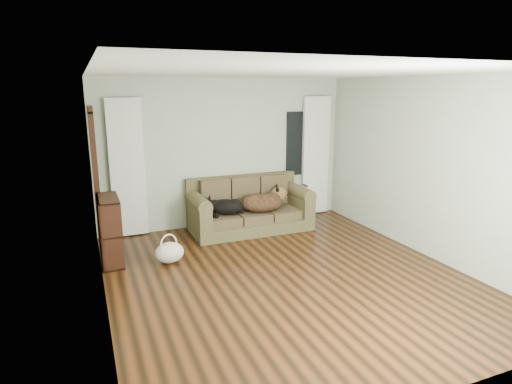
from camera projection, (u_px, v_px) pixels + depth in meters
name	position (u px, v px, depth m)	size (l,w,h in m)	color
floor	(286.00, 276.00, 5.66)	(5.00, 5.00, 0.00)	black
ceiling	(290.00, 72.00, 5.04)	(5.00, 5.00, 0.00)	white
wall_back	(225.00, 153.00, 7.60)	(4.50, 0.04, 2.60)	#ACC2A4
wall_left	(97.00, 197.00, 4.52)	(0.04, 5.00, 2.60)	#ACC2A4
wall_right	(427.00, 168.00, 6.18)	(0.04, 5.00, 2.60)	#ACC2A4
curtain_left	(127.00, 169.00, 6.93)	(0.55, 0.08, 2.25)	white
curtain_right	(316.00, 156.00, 8.23)	(0.55, 0.08, 2.25)	white
window_pane	(298.00, 144.00, 8.08)	(0.50, 0.03, 1.20)	black
door_casing	(96.00, 182.00, 6.44)	(0.07, 0.60, 2.10)	black
sofa	(250.00, 205.00, 7.42)	(2.06, 0.89, 0.84)	brown
dog_black_lab	(223.00, 206.00, 7.20)	(0.60, 0.42, 0.25)	black
dog_shepherd	(264.00, 203.00, 7.40)	(0.77, 0.54, 0.34)	black
tv_remote	(305.00, 186.00, 7.62)	(0.05, 0.19, 0.02)	black
tote_bag	(169.00, 252.00, 6.05)	(0.41, 0.32, 0.30)	silver
bookshelf	(110.00, 228.00, 6.01)	(0.28, 0.76, 0.95)	black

